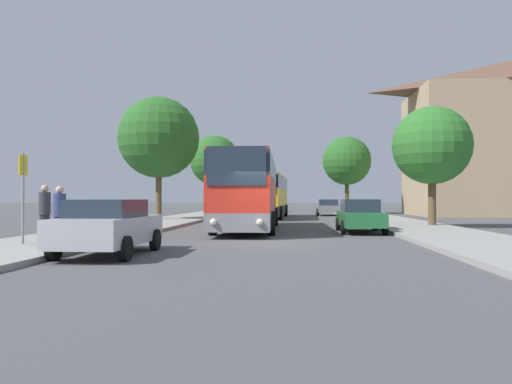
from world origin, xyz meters
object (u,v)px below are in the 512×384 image
Objects in this scene: bus_middle at (267,195)px; tree_right_mid at (347,161)px; pedestrian_waiting_near at (60,215)px; tree_right_near at (432,146)px; bus_front at (248,192)px; parked_car_left_curb at (109,226)px; parked_car_right_near at (360,215)px; bus_stop_sign at (23,188)px; tree_left_far at (159,138)px; tree_left_near at (215,161)px; parked_car_right_far at (328,207)px; pedestrian_waiting_far at (45,213)px.

tree_right_mid is (7.24, 10.51, 3.42)m from bus_middle.
tree_right_near is (14.04, 12.28, 3.23)m from pedestrian_waiting_near.
parked_car_left_curb is (-2.76, -10.82, -1.06)m from bus_front.
parked_car_right_near is 1.65× the size of bus_stop_sign.
bus_front is at bearing -53.27° from tree_left_far.
tree_left_far reaches higher than bus_front.
parked_car_right_near is 0.55× the size of tree_left_near.
bus_front is 2.81× the size of parked_car_left_curb.
bus_stop_sign is (-11.20, -30.41, 1.08)m from parked_car_right_far.
bus_front is 12.25m from tree_left_far.
pedestrian_waiting_far is at bearing 70.90° from parked_car_right_far.
pedestrian_waiting_near is at bearing -138.83° from tree_right_near.
bus_front is at bearing 77.23° from parked_car_right_far.
parked_car_left_curb is at bearing 50.92° from parked_car_right_near.
bus_middle is 1.46× the size of tree_left_far.
tree_left_near reaches higher than parked_car_right_near.
bus_middle is at bearing -72.39° from parked_car_right_near.
pedestrian_waiting_near is at bearing -117.01° from bus_front.
tree_right_mid reaches higher than bus_middle.
pedestrian_waiting_far reaches higher than parked_car_right_near.
parked_car_right_far is (5.13, 6.05, -1.02)m from bus_middle.
tree_left_near is at bearing 166.12° from tree_right_mid.
tree_left_far reaches higher than tree_left_near.
tree_right_near is (4.21, 3.91, 3.49)m from parked_car_right_near.
tree_left_near is at bearing 101.28° from bus_front.
bus_front reaches higher than parked_car_left_curb.
tree_left_near reaches higher than pedestrian_waiting_near.
tree_left_near is at bearing 120.78° from tree_right_near.
parked_car_right_far is 14.72m from tree_left_near.
tree_right_near is at bearing -136.74° from parked_car_right_near.
tree_right_near is 22.93m from tree_right_mid.
bus_middle is 24.24m from pedestrian_waiting_far.
pedestrian_waiting_near is 0.96× the size of pedestrian_waiting_far.
parked_car_left_curb is 21.16m from tree_left_far.
parked_car_right_far is (7.99, 31.84, -0.03)m from parked_car_left_curb.
parked_car_right_near is 32.53m from tree_left_near.
tree_left_near is (-11.50, 7.83, 4.83)m from parked_car_right_far.
bus_front is at bearing 75.69° from parked_car_left_curb.
tree_left_far is 21.58m from tree_right_mid.
bus_stop_sign is (-6.07, -24.36, 0.06)m from bus_middle.
bus_middle is 25.97m from parked_car_left_curb.
bus_middle reaches higher than bus_stop_sign.
tree_right_near is (15.05, 11.20, 3.20)m from pedestrian_waiting_far.
bus_middle is 15.73m from tree_left_near.
parked_car_left_curb is 2.41× the size of pedestrian_waiting_near.
tree_left_near is 0.98× the size of tree_left_far.
bus_front is 1.43× the size of tree_left_far.
bus_front is 10.01m from tree_right_near.
pedestrian_waiting_near reaches higher than parked_car_right_far.
bus_stop_sign is (-3.20, 1.43, 1.05)m from parked_car_left_curb.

